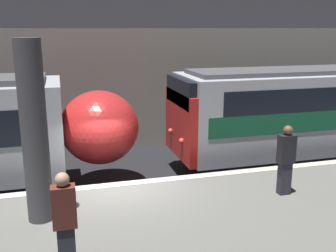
# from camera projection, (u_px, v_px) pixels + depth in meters

# --- Properties ---
(ground_plane) EXTENTS (120.00, 120.00, 0.00)m
(ground_plane) POSITION_uv_depth(u_px,v_px,m) (118.00, 220.00, 10.43)
(ground_plane) COLOR black
(platform) EXTENTS (40.00, 4.39, 1.09)m
(platform) POSITION_uv_depth(u_px,v_px,m) (133.00, 245.00, 8.25)
(platform) COLOR slate
(platform) RESTS_ON ground
(station_rear_barrier) EXTENTS (50.00, 0.15, 4.96)m
(station_rear_barrier) POSITION_uv_depth(u_px,v_px,m) (93.00, 91.00, 15.85)
(station_rear_barrier) COLOR #9E998E
(station_rear_barrier) RESTS_ON ground
(support_pillar_near) EXTENTS (0.52, 0.52, 3.71)m
(support_pillar_near) POSITION_uv_depth(u_px,v_px,m) (34.00, 133.00, 7.79)
(support_pillar_near) COLOR #47474C
(support_pillar_near) RESTS_ON platform
(person_waiting) EXTENTS (0.38, 0.24, 1.69)m
(person_waiting) POSITION_uv_depth(u_px,v_px,m) (286.00, 158.00, 9.26)
(person_waiting) COLOR #2D2D38
(person_waiting) RESTS_ON platform
(person_walking) EXTENTS (0.38, 0.24, 1.72)m
(person_walking) POSITION_uv_depth(u_px,v_px,m) (65.00, 220.00, 6.25)
(person_walking) COLOR #2D2D38
(person_walking) RESTS_ON platform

